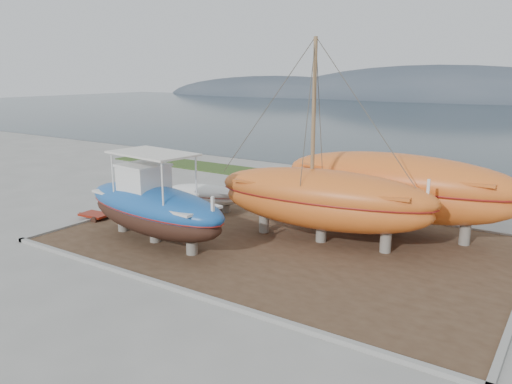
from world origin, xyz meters
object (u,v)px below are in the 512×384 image
Objects in this scene: orange_bare_hull at (395,195)px; red_trailer at (95,217)px; orange_sailboat at (324,144)px; white_dinghy at (204,198)px; blue_caique at (153,198)px.

red_trailer is at bearing -154.52° from orange_bare_hull.
red_trailer is at bearing -169.66° from orange_sailboat.
orange_sailboat reaches higher than white_dinghy.
orange_bare_hull reaches higher than red_trailer.
blue_caique reaches higher than white_dinghy.
orange_bare_hull is at bearing -0.99° from white_dinghy.
blue_caique is at bearing -138.60° from orange_bare_hull.
orange_bare_hull is at bearing 47.87° from blue_caique.
blue_caique is 0.75× the size of orange_bare_hull.
orange_sailboat reaches higher than red_trailer.
white_dinghy is 9.56m from orange_bare_hull.
orange_sailboat is (7.27, -1.18, 3.49)m from white_dinghy.
blue_caique is at bearing -151.57° from orange_sailboat.
red_trailer is (-4.90, 0.84, -1.80)m from blue_caique.
orange_sailboat is (5.75, 3.89, 2.24)m from blue_caique.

